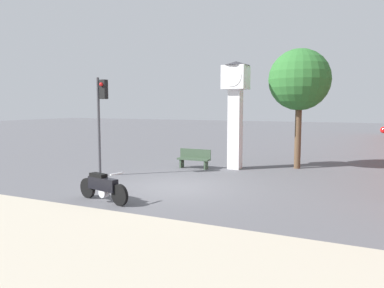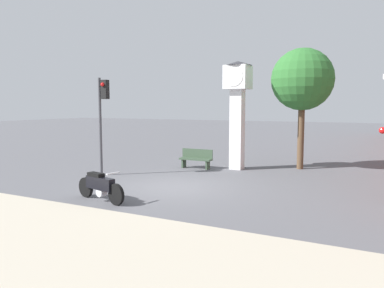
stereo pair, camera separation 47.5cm
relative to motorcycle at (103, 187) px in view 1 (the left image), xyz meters
name	(u,v)px [view 1 (the left image)]	position (x,y,z in m)	size (l,w,h in m)	color
ground_plane	(175,187)	(1.09, 2.75, -0.47)	(120.00, 120.00, 0.00)	#56565B
sidewalk_strip	(21,250)	(1.09, -4.00, -0.42)	(36.00, 6.00, 0.10)	#B2A893
motorcycle	(103,187)	(0.00, 0.00, 0.00)	(2.19, 0.70, 0.98)	black
clock_tower	(235,98)	(1.76, 7.61, 2.87)	(1.31, 1.31, 5.05)	white
traffic_light	(101,109)	(-2.76, 3.45, 2.40)	(0.50, 0.35, 4.18)	#47474C
street_tree	(300,80)	(4.44, 9.01, 3.72)	(2.88, 2.88, 5.66)	brown
bench	(194,158)	(-0.05, 6.94, 0.02)	(1.60, 0.44, 0.92)	#384C38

